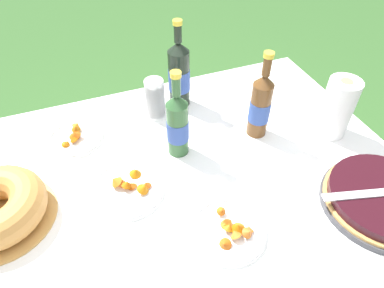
{
  "coord_description": "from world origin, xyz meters",
  "views": [
    {
      "loc": [
        -0.17,
        -0.64,
        1.58
      ],
      "look_at": [
        0.13,
        0.13,
        0.8
      ],
      "focal_mm": 32.0,
      "sensor_mm": 36.0,
      "label": 1
    }
  ],
  "objects_px": {
    "cup_stack": "(155,99)",
    "juice_bottle_red": "(179,75)",
    "cider_bottle_amber": "(260,105)",
    "snack_plate_right": "(75,138)",
    "snack_plate_left": "(229,230)",
    "cider_bottle_green": "(178,125)",
    "paper_towel_roll": "(337,108)",
    "berry_tart": "(382,199)",
    "snack_plate_near": "(128,188)"
  },
  "relations": [
    {
      "from": "cider_bottle_green",
      "to": "snack_plate_near",
      "type": "xyz_separation_m",
      "value": [
        -0.21,
        -0.11,
        -0.11
      ]
    },
    {
      "from": "berry_tart",
      "to": "snack_plate_left",
      "type": "xyz_separation_m",
      "value": [
        -0.46,
        0.08,
        -0.02
      ]
    },
    {
      "from": "cider_bottle_green",
      "to": "cider_bottle_amber",
      "type": "relative_size",
      "value": 0.97
    },
    {
      "from": "cider_bottle_amber",
      "to": "snack_plate_left",
      "type": "distance_m",
      "value": 0.46
    },
    {
      "from": "berry_tart",
      "to": "snack_plate_right",
      "type": "xyz_separation_m",
      "value": [
        -0.81,
        0.62,
        -0.02
      ]
    },
    {
      "from": "cider_bottle_amber",
      "to": "berry_tart",
      "type": "bearing_deg",
      "value": -66.39
    },
    {
      "from": "cider_bottle_green",
      "to": "snack_plate_left",
      "type": "relative_size",
      "value": 1.46
    },
    {
      "from": "cup_stack",
      "to": "cider_bottle_amber",
      "type": "relative_size",
      "value": 0.5
    },
    {
      "from": "berry_tart",
      "to": "snack_plate_right",
      "type": "relative_size",
      "value": 1.79
    },
    {
      "from": "cider_bottle_amber",
      "to": "juice_bottle_red",
      "type": "distance_m",
      "value": 0.34
    },
    {
      "from": "cider_bottle_amber",
      "to": "snack_plate_near",
      "type": "relative_size",
      "value": 1.4
    },
    {
      "from": "cup_stack",
      "to": "paper_towel_roll",
      "type": "height_order",
      "value": "paper_towel_roll"
    },
    {
      "from": "cup_stack",
      "to": "snack_plate_near",
      "type": "distance_m",
      "value": 0.38
    },
    {
      "from": "cider_bottle_amber",
      "to": "snack_plate_left",
      "type": "xyz_separation_m",
      "value": [
        -0.28,
        -0.35,
        -0.11
      ]
    },
    {
      "from": "paper_towel_roll",
      "to": "cup_stack",
      "type": "bearing_deg",
      "value": 150.94
    },
    {
      "from": "snack_plate_left",
      "to": "paper_towel_roll",
      "type": "height_order",
      "value": "paper_towel_roll"
    },
    {
      "from": "berry_tart",
      "to": "snack_plate_near",
      "type": "bearing_deg",
      "value": 154.89
    },
    {
      "from": "snack_plate_left",
      "to": "paper_towel_roll",
      "type": "relative_size",
      "value": 0.98
    },
    {
      "from": "snack_plate_left",
      "to": "paper_towel_roll",
      "type": "distance_m",
      "value": 0.6
    },
    {
      "from": "snack_plate_near",
      "to": "snack_plate_right",
      "type": "height_order",
      "value": "snack_plate_near"
    },
    {
      "from": "snack_plate_left",
      "to": "snack_plate_right",
      "type": "xyz_separation_m",
      "value": [
        -0.35,
        0.54,
        -0.0
      ]
    },
    {
      "from": "snack_plate_near",
      "to": "juice_bottle_red",
      "type": "bearing_deg",
      "value": 50.66
    },
    {
      "from": "cup_stack",
      "to": "paper_towel_roll",
      "type": "xyz_separation_m",
      "value": [
        0.57,
        -0.32,
        0.03
      ]
    },
    {
      "from": "cider_bottle_green",
      "to": "juice_bottle_red",
      "type": "relative_size",
      "value": 0.91
    },
    {
      "from": "cup_stack",
      "to": "cider_bottle_amber",
      "type": "xyz_separation_m",
      "value": [
        0.32,
        -0.22,
        0.04
      ]
    },
    {
      "from": "cider_bottle_amber",
      "to": "paper_towel_roll",
      "type": "bearing_deg",
      "value": -20.21
    },
    {
      "from": "cup_stack",
      "to": "juice_bottle_red",
      "type": "bearing_deg",
      "value": 23.12
    },
    {
      "from": "snack_plate_right",
      "to": "paper_towel_roll",
      "type": "distance_m",
      "value": 0.94
    },
    {
      "from": "juice_bottle_red",
      "to": "paper_towel_roll",
      "type": "relative_size",
      "value": 1.57
    },
    {
      "from": "juice_bottle_red",
      "to": "snack_plate_left",
      "type": "xyz_separation_m",
      "value": [
        -0.07,
        -0.62,
        -0.12
      ]
    },
    {
      "from": "juice_bottle_red",
      "to": "snack_plate_right",
      "type": "relative_size",
      "value": 1.79
    },
    {
      "from": "paper_towel_roll",
      "to": "snack_plate_left",
      "type": "bearing_deg",
      "value": -154.39
    },
    {
      "from": "berry_tart",
      "to": "snack_plate_left",
      "type": "height_order",
      "value": "berry_tart"
    },
    {
      "from": "cider_bottle_green",
      "to": "paper_towel_roll",
      "type": "height_order",
      "value": "cider_bottle_green"
    },
    {
      "from": "berry_tart",
      "to": "cider_bottle_amber",
      "type": "xyz_separation_m",
      "value": [
        -0.19,
        0.42,
        0.1
      ]
    },
    {
      "from": "berry_tart",
      "to": "snack_plate_left",
      "type": "relative_size",
      "value": 1.61
    },
    {
      "from": "cider_bottle_green",
      "to": "juice_bottle_red",
      "type": "distance_m",
      "value": 0.28
    },
    {
      "from": "cup_stack",
      "to": "juice_bottle_red",
      "type": "height_order",
      "value": "juice_bottle_red"
    },
    {
      "from": "snack_plate_left",
      "to": "cider_bottle_green",
      "type": "bearing_deg",
      "value": 93.61
    },
    {
      "from": "snack_plate_near",
      "to": "cup_stack",
      "type": "bearing_deg",
      "value": 59.38
    },
    {
      "from": "juice_bottle_red",
      "to": "snack_plate_right",
      "type": "distance_m",
      "value": 0.45
    },
    {
      "from": "cup_stack",
      "to": "cider_bottle_green",
      "type": "bearing_deg",
      "value": -85.75
    },
    {
      "from": "juice_bottle_red",
      "to": "snack_plate_near",
      "type": "bearing_deg",
      "value": -129.34
    },
    {
      "from": "juice_bottle_red",
      "to": "paper_towel_roll",
      "type": "distance_m",
      "value": 0.59
    },
    {
      "from": "cup_stack",
      "to": "juice_bottle_red",
      "type": "relative_size",
      "value": 0.47
    },
    {
      "from": "cup_stack",
      "to": "paper_towel_roll",
      "type": "bearing_deg",
      "value": -29.06
    },
    {
      "from": "cup_stack",
      "to": "snack_plate_right",
      "type": "bearing_deg",
      "value": -174.81
    },
    {
      "from": "berry_tart",
      "to": "snack_plate_near",
      "type": "height_order",
      "value": "snack_plate_near"
    },
    {
      "from": "cider_bottle_amber",
      "to": "snack_plate_right",
      "type": "height_order",
      "value": "cider_bottle_amber"
    },
    {
      "from": "cider_bottle_green",
      "to": "cider_bottle_amber",
      "type": "height_order",
      "value": "cider_bottle_amber"
    }
  ]
}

